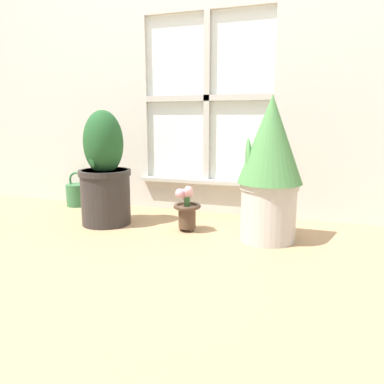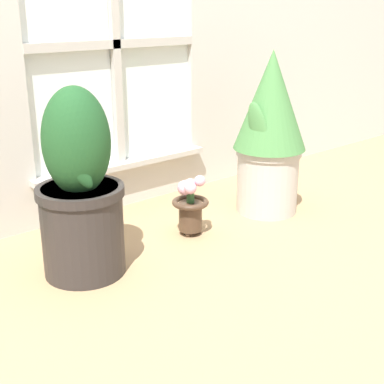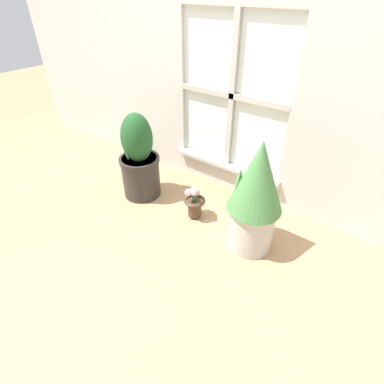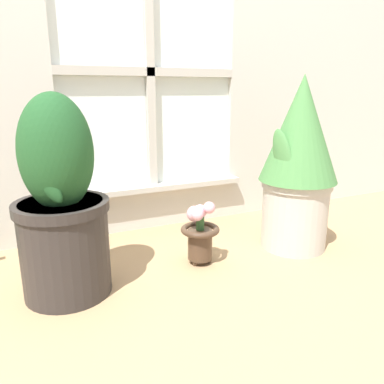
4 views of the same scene
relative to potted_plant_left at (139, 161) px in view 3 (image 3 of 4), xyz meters
name	(u,v)px [view 3 (image 3 of 4)]	position (x,y,z in m)	size (l,w,h in m)	color
ground_plane	(179,226)	(0.45, -0.13, -0.28)	(10.00, 10.00, 0.00)	tan
potted_plant_left	(139,161)	(0.00, 0.00, 0.00)	(0.28, 0.28, 0.62)	#2D2826
potted_plant_right	(255,195)	(0.89, -0.01, 0.08)	(0.30, 0.30, 0.69)	#B7B2A8
flower_vase	(194,202)	(0.47, 0.01, -0.15)	(0.14, 0.14, 0.25)	#473323
watering_can	(134,152)	(-0.42, 0.33, -0.20)	(0.26, 0.15, 0.23)	#336B3D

